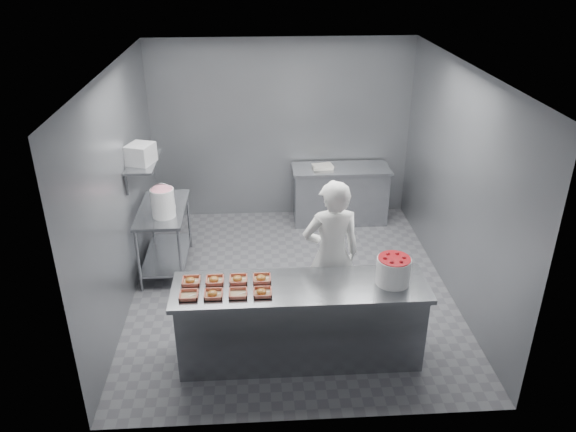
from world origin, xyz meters
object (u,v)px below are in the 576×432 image
object	(u,v)px
tray_1	(213,294)
back_counter	(340,194)
prep_table	(164,229)
glaze_bucket	(163,202)
tray_6	(238,279)
worker	(331,255)
tray_3	(262,292)
tray_7	(262,278)
service_counter	(300,322)
tray_2	(238,293)
appliance	(141,154)
tray_5	(215,280)
tray_0	(189,295)
strawberry_tub	(393,270)
tray_4	(191,281)

from	to	relation	value
tray_1	back_counter	bearing A→B (deg)	62.34
prep_table	glaze_bucket	size ratio (longest dim) A/B	2.66
tray_6	worker	world-z (taller)	worker
tray_3	tray_7	world-z (taller)	same
service_counter	worker	distance (m)	0.84
tray_2	tray_7	size ratio (longest dim) A/B	1.00
prep_table	appliance	size ratio (longest dim) A/B	3.71
prep_table	tray_5	bearing A→B (deg)	-66.83
service_counter	prep_table	size ratio (longest dim) A/B	2.17
tray_1	tray_7	distance (m)	0.54
prep_table	tray_1	bearing A→B (deg)	-69.41
tray_3	appliance	bearing A→B (deg)	125.90
tray_0	tray_3	xyz separation A→B (m)	(0.72, -0.00, 0.00)
tray_0	tray_1	world-z (taller)	tray_1
tray_1	strawberry_tub	bearing A→B (deg)	4.04
tray_2	prep_table	bearing A→B (deg)	116.23
strawberry_tub	appliance	bearing A→B (deg)	146.16
tray_5	glaze_bucket	bearing A→B (deg)	114.42
strawberry_tub	tray_4	bearing A→B (deg)	176.47
tray_2	worker	bearing A→B (deg)	35.55
tray_5	worker	distance (m)	1.35
prep_table	worker	bearing A→B (deg)	-33.49
service_counter	worker	bearing A→B (deg)	56.94
tray_6	tray_3	bearing A→B (deg)	-46.62
tray_3	tray_6	size ratio (longest dim) A/B	1.00
service_counter	tray_1	bearing A→B (deg)	-171.69
prep_table	tray_0	xyz separation A→B (m)	(0.54, -2.08, 0.33)
back_counter	tray_1	bearing A→B (deg)	-117.66
tray_6	glaze_bucket	bearing A→B (deg)	121.22
tray_3	worker	world-z (taller)	worker
tray_0	tray_2	distance (m)	0.48
tray_7	appliance	world-z (taller)	appliance
tray_2	tray_6	distance (m)	0.25
tray_7	worker	bearing A→B (deg)	31.23
tray_6	appliance	size ratio (longest dim) A/B	0.58
prep_table	back_counter	bearing A→B (deg)	27.01
tray_3	tray_4	distance (m)	0.76
prep_table	back_counter	size ratio (longest dim) A/B	0.80
tray_1	tray_3	bearing A→B (deg)	0.00
tray_7	glaze_bucket	size ratio (longest dim) A/B	0.42
service_counter	glaze_bucket	size ratio (longest dim) A/B	5.76
tray_3	glaze_bucket	distance (m)	2.20
service_counter	tray_7	bearing A→B (deg)	161.94
back_counter	tray_7	size ratio (longest dim) A/B	8.01
service_counter	strawberry_tub	size ratio (longest dim) A/B	7.50
tray_6	glaze_bucket	size ratio (longest dim) A/B	0.42
tray_2	back_counter	bearing A→B (deg)	65.67
worker	tray_6	bearing A→B (deg)	18.17
tray_3	tray_7	distance (m)	0.25
tray_1	worker	world-z (taller)	worker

